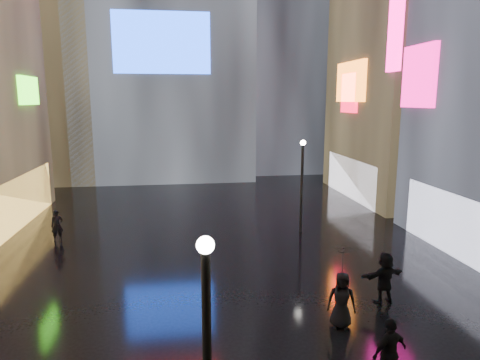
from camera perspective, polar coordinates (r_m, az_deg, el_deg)
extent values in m
plane|color=black|center=(21.83, -3.00, -9.07)|extent=(140.00, 140.00, 0.00)
cube|color=#FFC659|center=(28.68, -26.90, -2.31)|extent=(0.20, 10.00, 3.00)
cube|color=#3BCD16|center=(29.72, -26.37, 10.64)|extent=(0.25, 3.00, 1.71)
cube|color=white|center=(22.49, 27.36, -5.69)|extent=(0.20, 9.00, 3.00)
cube|color=#E40B74|center=(25.05, 22.76, 12.64)|extent=(0.25, 2.99, 3.26)
cube|color=black|center=(35.89, 23.31, 20.50)|extent=(10.00, 12.00, 28.00)
cube|color=white|center=(33.60, 14.57, 0.27)|extent=(0.20, 9.00, 3.00)
cube|color=orange|center=(33.31, 14.54, 12.57)|extent=(0.25, 4.92, 2.91)
cube|color=red|center=(33.39, 14.39, 11.16)|extent=(0.25, 2.63, 2.87)
cube|color=#194CFF|center=(37.68, -10.39, 17.57)|extent=(8.00, 0.20, 5.00)
cube|color=black|center=(48.67, 5.24, 22.06)|extent=(12.00, 12.00, 34.00)
cube|color=black|center=(44.55, -25.12, 16.98)|extent=(10.00, 10.00, 26.00)
sphere|color=white|center=(7.05, -4.64, -8.64)|extent=(0.30, 0.30, 0.30)
cylinder|color=black|center=(24.06, 8.24, -1.12)|extent=(0.16, 0.16, 5.00)
sphere|color=white|center=(23.68, 8.40, 4.94)|extent=(0.30, 0.30, 0.30)
imported|color=black|center=(12.52, 19.30, -20.88)|extent=(1.20, 0.80, 1.89)
imported|color=black|center=(14.83, 13.38, -15.34)|extent=(1.06, 0.86, 1.88)
imported|color=black|center=(16.89, 18.72, -12.23)|extent=(1.86, 0.91, 1.92)
imported|color=black|center=(24.56, -23.20, -5.65)|extent=(0.71, 0.59, 1.67)
imported|color=black|center=(14.28, 13.62, -10.34)|extent=(0.98, 0.97, 0.88)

